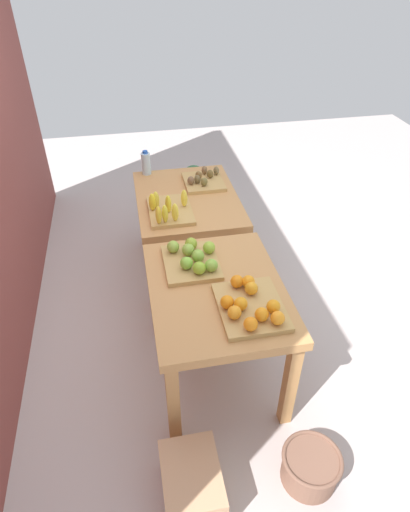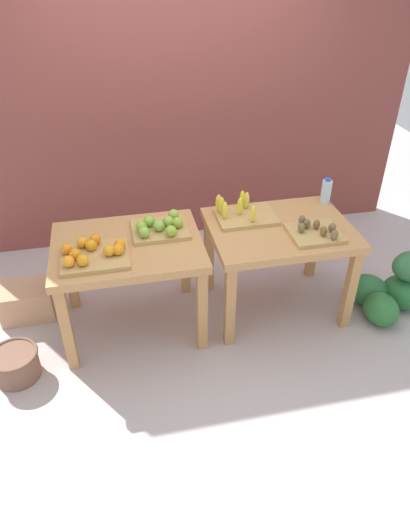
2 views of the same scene
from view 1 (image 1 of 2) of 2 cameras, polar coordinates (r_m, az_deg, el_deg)
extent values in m
plane|color=#B7ABA8|center=(3.49, -0.60, -7.49)|extent=(8.00, 8.00, 0.00)
cube|color=tan|center=(2.60, 1.56, -4.64)|extent=(1.04, 0.80, 0.06)
cube|color=tan|center=(2.66, 11.12, -16.22)|extent=(0.07, 0.07, 0.69)
cube|color=tan|center=(3.25, 5.60, -3.51)|extent=(0.07, 0.07, 0.69)
cube|color=tan|center=(2.54, -4.19, -18.82)|extent=(0.07, 0.07, 0.69)
cube|color=tan|center=(3.15, -6.42, -5.04)|extent=(0.07, 0.07, 0.69)
cube|color=tan|center=(3.50, -2.37, 7.41)|extent=(1.04, 0.80, 0.06)
cube|color=tan|center=(3.39, 4.70, -1.37)|extent=(0.07, 0.07, 0.69)
cube|color=tan|center=(4.13, 1.44, 6.42)|extent=(0.07, 0.07, 0.69)
cube|color=tan|center=(3.30, -6.77, -2.76)|extent=(0.07, 0.07, 0.69)
cube|color=tan|center=(4.06, -8.04, 5.43)|extent=(0.07, 0.07, 0.69)
cube|color=tan|center=(2.44, 6.02, -6.68)|extent=(0.44, 0.36, 0.03)
sphere|color=orange|center=(2.52, 5.74, -3.38)|extent=(0.10, 0.10, 0.08)
sphere|color=orange|center=(2.32, 9.55, -8.06)|extent=(0.09, 0.09, 0.08)
sphere|color=orange|center=(2.33, 7.48, -7.64)|extent=(0.11, 0.11, 0.08)
sphere|color=orange|center=(2.38, 8.99, -6.57)|extent=(0.11, 0.11, 0.08)
sphere|color=orange|center=(2.38, 4.74, -6.29)|extent=(0.08, 0.08, 0.08)
sphere|color=orange|center=(2.52, 4.23, -3.35)|extent=(0.09, 0.09, 0.08)
sphere|color=orange|center=(2.48, 6.12, -4.26)|extent=(0.10, 0.10, 0.08)
sphere|color=orange|center=(2.38, 2.93, -6.07)|extent=(0.10, 0.10, 0.08)
sphere|color=orange|center=(2.33, 3.91, -7.43)|extent=(0.09, 0.09, 0.08)
sphere|color=orange|center=(2.27, 6.04, -8.90)|extent=(0.09, 0.09, 0.08)
cube|color=tan|center=(2.74, -1.85, -0.86)|extent=(0.40, 0.34, 0.03)
sphere|color=#83C03C|center=(2.64, -2.46, -0.93)|extent=(0.10, 0.10, 0.08)
sphere|color=#90AE32|center=(2.81, -1.85, 1.64)|extent=(0.11, 0.11, 0.08)
sphere|color=#92B542|center=(2.79, -4.23, 1.23)|extent=(0.11, 0.11, 0.08)
sphere|color=#8CB541|center=(2.75, -2.23, 0.83)|extent=(0.11, 0.11, 0.08)
sphere|color=#88B42E|center=(2.60, -0.77, -1.59)|extent=(0.11, 0.11, 0.08)
sphere|color=#91B835|center=(2.77, 0.53, 1.13)|extent=(0.10, 0.10, 0.08)
sphere|color=#84B33F|center=(2.70, -0.93, 0.04)|extent=(0.11, 0.11, 0.08)
sphere|color=#86B93F|center=(2.63, 0.85, -1.23)|extent=(0.11, 0.11, 0.08)
cube|color=tan|center=(3.27, -4.60, 5.98)|extent=(0.44, 0.32, 0.03)
ellipsoid|color=yellow|center=(3.07, -5.29, 5.57)|extent=(0.06, 0.06, 0.14)
ellipsoid|color=yellow|center=(3.06, -6.13, 5.37)|extent=(0.06, 0.06, 0.14)
ellipsoid|color=yellow|center=(3.25, -6.47, 7.34)|extent=(0.05, 0.05, 0.14)
ellipsoid|color=yellow|center=(3.19, -4.85, 6.84)|extent=(0.06, 0.06, 0.14)
ellipsoid|color=yellow|center=(3.25, -2.76, 7.61)|extent=(0.05, 0.06, 0.14)
ellipsoid|color=yellow|center=(3.08, -3.96, 5.77)|extent=(0.06, 0.06, 0.14)
ellipsoid|color=yellow|center=(3.22, -6.97, 7.06)|extent=(0.05, 0.05, 0.14)
cube|color=tan|center=(3.67, -0.20, 9.74)|extent=(0.36, 0.32, 0.03)
ellipsoid|color=brown|center=(3.56, -0.12, 9.74)|extent=(0.05, 0.06, 0.07)
ellipsoid|color=brown|center=(3.75, -0.07, 11.25)|extent=(0.06, 0.05, 0.07)
ellipsoid|color=brown|center=(3.66, -0.85, 10.57)|extent=(0.07, 0.07, 0.07)
ellipsoid|color=brown|center=(3.58, -1.88, 9.91)|extent=(0.05, 0.06, 0.07)
ellipsoid|color=brown|center=(3.69, 0.68, 10.77)|extent=(0.07, 0.07, 0.07)
ellipsoid|color=brown|center=(3.60, -1.01, 10.08)|extent=(0.07, 0.07, 0.07)
ellipsoid|color=brown|center=(3.74, 1.49, 11.18)|extent=(0.06, 0.06, 0.07)
cylinder|color=silver|center=(3.83, -7.78, 11.97)|extent=(0.08, 0.08, 0.19)
cylinder|color=blue|center=(3.79, -7.91, 13.41)|extent=(0.04, 0.04, 0.02)
ellipsoid|color=#287139|center=(4.69, -1.40, 7.50)|extent=(0.41, 0.43, 0.28)
ellipsoid|color=#2B6F3C|center=(4.46, -2.11, 5.67)|extent=(0.41, 0.39, 0.26)
ellipsoid|color=#2C7033|center=(4.49, 0.95, 5.86)|extent=(0.27, 0.32, 0.25)
ellipsoid|color=#2D673C|center=(4.57, -1.44, 10.33)|extent=(0.29, 0.24, 0.24)
cylinder|color=brown|center=(2.69, 13.65, -25.50)|extent=(0.30, 0.30, 0.20)
torus|color=brown|center=(2.60, 13.99, -24.47)|extent=(0.33, 0.33, 0.02)
cube|color=tan|center=(2.55, -1.77, -27.83)|extent=(0.40, 0.30, 0.26)
camera|label=2|loc=(3.73, 55.95, 23.90)|focal=33.01mm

